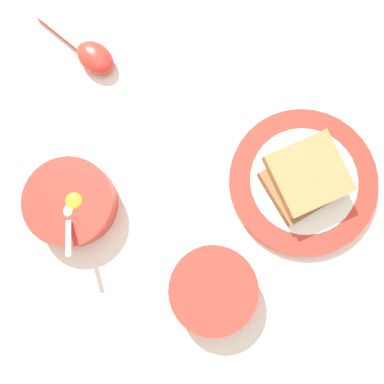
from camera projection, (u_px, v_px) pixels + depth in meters
name	position (u px, v px, depth m)	size (l,w,h in m)	color
ground_plane	(207.00, 171.00, 0.59)	(3.00, 3.00, 0.00)	silver
egg_bowl	(74.00, 203.00, 0.56)	(0.14, 0.13, 0.07)	red
toast_plate	(306.00, 182.00, 0.58)	(0.23, 0.23, 0.01)	red
toast_sandwich	(309.00, 178.00, 0.55)	(0.14, 0.14, 0.04)	brown
soup_spoon	(92.00, 53.00, 0.60)	(0.11, 0.15, 0.03)	red
congee_bowl	(216.00, 290.00, 0.54)	(0.13, 0.13, 0.04)	red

